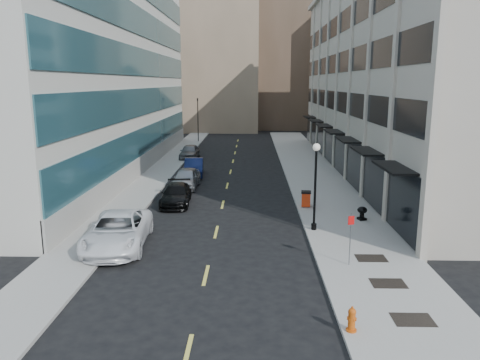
{
  "coord_description": "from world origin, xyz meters",
  "views": [
    {
      "loc": [
        1.96,
        -17.03,
        8.24
      ],
      "look_at": [
        1.34,
        8.06,
        2.98
      ],
      "focal_mm": 35.0,
      "sensor_mm": 36.0,
      "label": 1
    }
  ],
  "objects_px": {
    "trash_bin": "(306,198)",
    "urn_planter": "(362,212)",
    "car_grey_sedan": "(190,152)",
    "fire_hydrant": "(352,319)",
    "car_silver_sedan": "(186,178)",
    "lamppost": "(315,178)",
    "car_white_van": "(118,231)",
    "car_blue_sedan": "(194,167)",
    "sign_post": "(351,231)",
    "traffic_signal": "(198,101)",
    "car_black_pickup": "(176,195)"
  },
  "relations": [
    {
      "from": "car_blue_sedan",
      "to": "car_grey_sedan",
      "type": "xyz_separation_m",
      "value": [
        -1.6,
        9.3,
        0.02
      ]
    },
    {
      "from": "car_silver_sedan",
      "to": "lamppost",
      "type": "height_order",
      "value": "lamppost"
    },
    {
      "from": "car_grey_sedan",
      "to": "trash_bin",
      "type": "height_order",
      "value": "car_grey_sedan"
    },
    {
      "from": "lamppost",
      "to": "sign_post",
      "type": "bearing_deg",
      "value": -79.84
    },
    {
      "from": "car_blue_sedan",
      "to": "car_black_pickup",
      "type": "bearing_deg",
      "value": -94.84
    },
    {
      "from": "traffic_signal",
      "to": "car_grey_sedan",
      "type": "bearing_deg",
      "value": -87.26
    },
    {
      "from": "car_grey_sedan",
      "to": "urn_planter",
      "type": "bearing_deg",
      "value": -58.56
    },
    {
      "from": "car_white_van",
      "to": "car_black_pickup",
      "type": "height_order",
      "value": "car_white_van"
    },
    {
      "from": "sign_post",
      "to": "traffic_signal",
      "type": "bearing_deg",
      "value": 89.21
    },
    {
      "from": "car_blue_sedan",
      "to": "trash_bin",
      "type": "bearing_deg",
      "value": -56.29
    },
    {
      "from": "car_grey_sedan",
      "to": "lamppost",
      "type": "distance_m",
      "value": 27.35
    },
    {
      "from": "urn_planter",
      "to": "sign_post",
      "type": "bearing_deg",
      "value": -107.22
    },
    {
      "from": "car_grey_sedan",
      "to": "sign_post",
      "type": "bearing_deg",
      "value": -68.24
    },
    {
      "from": "fire_hydrant",
      "to": "traffic_signal",
      "type": "bearing_deg",
      "value": 119.72
    },
    {
      "from": "car_white_van",
      "to": "traffic_signal",
      "type": "bearing_deg",
      "value": 86.68
    },
    {
      "from": "lamppost",
      "to": "urn_planter",
      "type": "bearing_deg",
      "value": 31.95
    },
    {
      "from": "car_white_van",
      "to": "car_silver_sedan",
      "type": "relative_size",
      "value": 1.33
    },
    {
      "from": "sign_post",
      "to": "car_silver_sedan",
      "type": "bearing_deg",
      "value": 105.25
    },
    {
      "from": "fire_hydrant",
      "to": "trash_bin",
      "type": "distance_m",
      "value": 15.87
    },
    {
      "from": "car_blue_sedan",
      "to": "lamppost",
      "type": "height_order",
      "value": "lamppost"
    },
    {
      "from": "car_white_van",
      "to": "fire_hydrant",
      "type": "bearing_deg",
      "value": -43.43
    },
    {
      "from": "traffic_signal",
      "to": "trash_bin",
      "type": "height_order",
      "value": "traffic_signal"
    },
    {
      "from": "sign_post",
      "to": "urn_planter",
      "type": "height_order",
      "value": "sign_post"
    },
    {
      "from": "traffic_signal",
      "to": "car_white_van",
      "type": "bearing_deg",
      "value": -89.06
    },
    {
      "from": "trash_bin",
      "to": "car_blue_sedan",
      "type": "bearing_deg",
      "value": 134.65
    },
    {
      "from": "car_silver_sedan",
      "to": "sign_post",
      "type": "xyz_separation_m",
      "value": [
        9.6,
        -16.07,
        0.92
      ]
    },
    {
      "from": "sign_post",
      "to": "car_black_pickup",
      "type": "bearing_deg",
      "value": 115.49
    },
    {
      "from": "lamppost",
      "to": "sign_post",
      "type": "height_order",
      "value": "lamppost"
    },
    {
      "from": "car_silver_sedan",
      "to": "car_blue_sedan",
      "type": "bearing_deg",
      "value": 92.24
    },
    {
      "from": "trash_bin",
      "to": "urn_planter",
      "type": "relative_size",
      "value": 1.29
    },
    {
      "from": "fire_hydrant",
      "to": "sign_post",
      "type": "distance_m",
      "value": 6.0
    },
    {
      "from": "car_silver_sedan",
      "to": "trash_bin",
      "type": "height_order",
      "value": "car_silver_sedan"
    },
    {
      "from": "traffic_signal",
      "to": "fire_hydrant",
      "type": "xyz_separation_m",
      "value": [
        10.8,
        -50.8,
        -5.15
      ]
    },
    {
      "from": "car_blue_sedan",
      "to": "traffic_signal",
      "type": "bearing_deg",
      "value": 90.65
    },
    {
      "from": "urn_planter",
      "to": "trash_bin",
      "type": "bearing_deg",
      "value": 135.38
    },
    {
      "from": "sign_post",
      "to": "trash_bin",
      "type": "bearing_deg",
      "value": 79.04
    },
    {
      "from": "car_silver_sedan",
      "to": "lamppost",
      "type": "xyz_separation_m",
      "value": [
        8.68,
        -10.92,
        2.27
      ]
    },
    {
      "from": "car_white_van",
      "to": "car_blue_sedan",
      "type": "height_order",
      "value": "car_white_van"
    },
    {
      "from": "traffic_signal",
      "to": "sign_post",
      "type": "height_order",
      "value": "traffic_signal"
    },
    {
      "from": "trash_bin",
      "to": "sign_post",
      "type": "xyz_separation_m",
      "value": [
        0.82,
        -10.08,
        1.01
      ]
    },
    {
      "from": "car_silver_sedan",
      "to": "fire_hydrant",
      "type": "distance_m",
      "value": 23.46
    },
    {
      "from": "car_white_van",
      "to": "trash_bin",
      "type": "height_order",
      "value": "car_white_van"
    },
    {
      "from": "car_white_van",
      "to": "trash_bin",
      "type": "bearing_deg",
      "value": 32.07
    },
    {
      "from": "car_grey_sedan",
      "to": "car_white_van",
      "type": "bearing_deg",
      "value": -88.47
    },
    {
      "from": "car_grey_sedan",
      "to": "fire_hydrant",
      "type": "bearing_deg",
      "value": -72.87
    },
    {
      "from": "sign_post",
      "to": "urn_planter",
      "type": "bearing_deg",
      "value": 57.18
    },
    {
      "from": "traffic_signal",
      "to": "car_black_pickup",
      "type": "xyz_separation_m",
      "value": [
        2.3,
        -34.0,
        -5.03
      ]
    },
    {
      "from": "urn_planter",
      "to": "car_silver_sedan",
      "type": "bearing_deg",
      "value": 142.75
    },
    {
      "from": "car_silver_sedan",
      "to": "urn_planter",
      "type": "relative_size",
      "value": 5.78
    },
    {
      "from": "lamppost",
      "to": "car_silver_sedan",
      "type": "bearing_deg",
      "value": 128.47
    }
  ]
}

